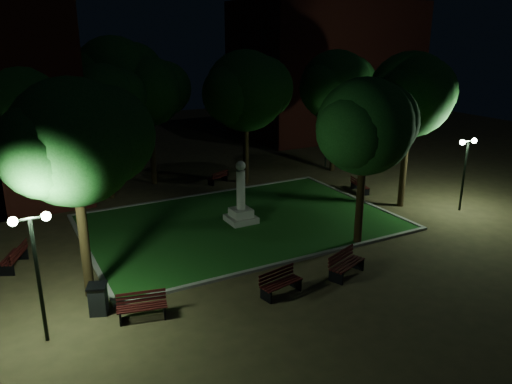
% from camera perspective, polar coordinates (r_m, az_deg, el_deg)
% --- Properties ---
extents(ground, '(80.00, 80.00, 0.00)m').
position_cam_1_polar(ground, '(23.96, 0.45, -5.11)').
color(ground, '#3E351E').
extents(lawn, '(15.00, 10.00, 0.08)m').
position_cam_1_polar(lawn, '(25.58, -1.71, -3.48)').
color(lawn, '#184815').
rests_on(lawn, ground).
extents(lawn_kerb, '(15.40, 10.40, 0.12)m').
position_cam_1_polar(lawn_kerb, '(25.58, -1.72, -3.44)').
color(lawn_kerb, slate).
rests_on(lawn_kerb, ground).
extents(monument, '(1.40, 1.40, 3.20)m').
position_cam_1_polar(monument, '(25.27, -1.73, -1.55)').
color(monument, '#A4A095').
rests_on(monument, lawn).
extents(building_far, '(16.00, 10.00, 12.00)m').
position_cam_1_polar(building_far, '(48.77, 7.90, 13.75)').
color(building_far, '#541C14').
rests_on(building_far, ground).
extents(tree_west, '(5.41, 4.42, 8.00)m').
position_cam_1_polar(tree_west, '(17.99, -19.87, 5.37)').
color(tree_west, black).
rests_on(tree_west, ground).
extents(tree_north_wl, '(4.76, 3.89, 7.73)m').
position_cam_1_polar(tree_north_wl, '(29.45, -16.93, 10.13)').
color(tree_north_wl, black).
rests_on(tree_north_wl, ground).
extents(tree_north_er, '(6.11, 4.98, 8.38)m').
position_cam_1_polar(tree_north_er, '(31.23, -1.02, 11.48)').
color(tree_north_er, black).
rests_on(tree_north_er, ground).
extents(tree_ne, '(5.90, 4.81, 8.27)m').
position_cam_1_polar(tree_ne, '(34.68, 9.28, 11.85)').
color(tree_ne, black).
rests_on(tree_ne, ground).
extents(tree_east, '(5.52, 4.51, 8.44)m').
position_cam_1_polar(tree_east, '(27.98, 17.40, 10.56)').
color(tree_east, black).
rests_on(tree_east, ground).
extents(tree_se, '(5.19, 4.24, 7.58)m').
position_cam_1_polar(tree_se, '(22.20, 12.56, 7.32)').
color(tree_se, black).
rests_on(tree_se, ground).
extents(tree_nw, '(6.29, 5.14, 8.43)m').
position_cam_1_polar(tree_nw, '(29.29, -25.09, 9.37)').
color(tree_nw, black).
rests_on(tree_nw, ground).
extents(tree_far_north, '(5.96, 4.86, 9.18)m').
position_cam_1_polar(tree_far_north, '(32.24, -15.75, 12.56)').
color(tree_far_north, black).
rests_on(tree_far_north, ground).
extents(tree_extra, '(5.16, 4.22, 7.99)m').
position_cam_1_polar(tree_extra, '(31.73, -11.99, 11.18)').
color(tree_extra, black).
rests_on(tree_extra, ground).
extents(lamppost_sw, '(1.18, 0.28, 4.26)m').
position_cam_1_polar(lamppost_sw, '(16.44, -23.96, -6.48)').
color(lamppost_sw, black).
rests_on(lamppost_sw, ground).
extents(lamppost_se, '(1.18, 0.28, 3.98)m').
position_cam_1_polar(lamppost_se, '(28.85, 22.86, 3.37)').
color(lamppost_se, black).
rests_on(lamppost_se, ground).
extents(lamppost_nw, '(1.18, 0.28, 3.97)m').
position_cam_1_polar(lamppost_nw, '(30.10, -27.17, 3.34)').
color(lamppost_nw, black).
rests_on(lamppost_nw, ground).
extents(lamppost_ne, '(1.18, 0.28, 4.14)m').
position_cam_1_polar(lamppost_ne, '(35.99, 8.10, 7.39)').
color(lamppost_ne, black).
rests_on(lamppost_ne, ground).
extents(bench_near_left, '(1.78, 0.90, 0.93)m').
position_cam_1_polar(bench_near_left, '(18.84, 2.77, -10.37)').
color(bench_near_left, black).
rests_on(bench_near_left, ground).
extents(bench_near_right, '(1.94, 1.24, 1.00)m').
position_cam_1_polar(bench_near_right, '(20.46, 10.18, -8.14)').
color(bench_near_right, black).
rests_on(bench_near_right, ground).
extents(bench_west_near, '(1.76, 0.94, 0.92)m').
position_cam_1_polar(bench_west_near, '(17.80, -12.90, -12.68)').
color(bench_west_near, black).
rests_on(bench_west_near, ground).
extents(bench_left_side, '(1.27, 1.83, 0.95)m').
position_cam_1_polar(bench_left_side, '(23.06, -25.85, -6.75)').
color(bench_left_side, black).
rests_on(bench_left_side, ground).
extents(bench_right_side, '(0.90, 1.67, 0.87)m').
position_cam_1_polar(bench_right_side, '(30.96, 11.71, 0.70)').
color(bench_right_side, black).
rests_on(bench_right_side, ground).
extents(bench_far_side, '(1.55, 1.05, 0.81)m').
position_cam_1_polar(bench_far_side, '(32.25, -4.34, 1.66)').
color(bench_far_side, black).
rests_on(bench_far_side, ground).
extents(trash_bin, '(0.83, 0.83, 1.10)m').
position_cam_1_polar(trash_bin, '(18.41, -17.60, -11.57)').
color(trash_bin, black).
rests_on(trash_bin, ground).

